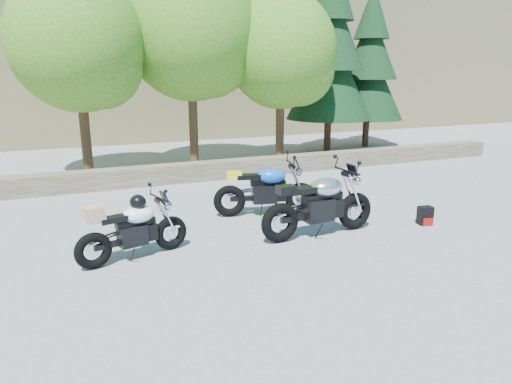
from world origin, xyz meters
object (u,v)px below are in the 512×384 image
silver_bike (320,205)px  blue_bike (266,190)px  white_bike (133,228)px  backpack (425,216)px

silver_bike → blue_bike: (-0.40, 1.55, -0.04)m
blue_bike → white_bike: bearing=-141.8°
white_bike → blue_bike: blue_bike is taller
white_bike → backpack: white_bike is taller
silver_bike → backpack: 2.33m
silver_bike → white_bike: size_ratio=1.26×
white_bike → blue_bike: (2.96, 1.33, 0.02)m
white_bike → backpack: 5.67m
blue_bike → backpack: bearing=-20.3°
backpack → silver_bike: bearing=-177.2°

